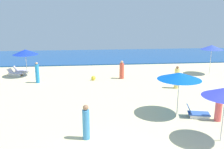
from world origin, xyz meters
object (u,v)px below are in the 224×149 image
Objects in this scene: lounge_chair_0_0 at (197,113)px; beachgoer_0 at (219,108)px; beachgoer_7 at (37,73)px; lounge_chair_5_0 at (15,73)px; beachgoer_3 at (86,123)px; umbrella_5 at (25,52)px; beach_ball_0 at (93,78)px; umbrella_3 at (212,47)px; umbrella_0 at (179,76)px; beachgoer_1 at (177,78)px; beachgoer_2 at (122,70)px; lounge_chair_5_1 at (21,71)px.

beachgoer_0 is at bearing -107.67° from lounge_chair_0_0.
lounge_chair_0_0 is 12.55m from beachgoer_7.
lounge_chair_5_0 is 13.86m from beachgoer_3.
beach_ball_0 is (5.80, -1.93, -1.98)m from umbrella_5.
umbrella_3 is 1.75× the size of lounge_chair_5_0.
beachgoer_0 is 4.09× the size of beach_ball_0.
umbrella_0 is at bearing -9.08° from beachgoer_3.
umbrella_3 is at bearing 138.81° from beachgoer_1.
umbrella_3 reaches higher than beachgoer_2.
lounge_chair_0_0 is 15.16m from umbrella_5.
lounge_chair_0_0 is 16.50m from lounge_chair_5_1.
umbrella_0 is 1.67× the size of lounge_chair_5_1.
beachgoer_1 reaches higher than beach_ball_0.
beach_ball_0 is (-2.43, -0.29, -0.53)m from beachgoer_2.
beach_ball_0 is at bearing 148.10° from beachgoer_7.
umbrella_0 is 1.53× the size of beachgoer_2.
umbrella_5 reaches higher than beachgoer_0.
beachgoer_3 is 10.39m from beachgoer_7.
umbrella_0 is at bearing -43.54° from umbrella_5.
umbrella_3 is 17.59m from lounge_chair_5_1.
lounge_chair_5_1 is at bearing -94.85° from beachgoer_7.
umbrella_0 is at bearing 74.15° from lounge_chair_0_0.
umbrella_0 is 1.48× the size of beachgoer_3.
lounge_chair_5_1 is 0.84× the size of beachgoer_1.
beachgoer_7 is (-9.74, 7.89, 0.56)m from lounge_chair_0_0.
umbrella_3 reaches higher than beachgoer_7.
beachgoer_7 is at bearing -59.91° from umbrella_5.
umbrella_5 is at bearing 136.46° from umbrella_0.
beachgoer_2 is 6.93m from beachgoer_7.
umbrella_0 reaches higher than beachgoer_0.
beachgoer_2 is (-8.25, -0.77, -1.75)m from umbrella_3.
lounge_chair_0_0 is 0.81× the size of beachgoer_3.
beachgoer_7 is at bearing -95.93° from beachgoer_1.
umbrella_3 is 10.97m from beach_ball_0.
umbrella_3 is (5.40, 9.30, 2.22)m from lounge_chair_0_0.
lounge_chair_5_0 is (-17.61, 1.27, -2.24)m from umbrella_3.
beachgoer_7 reaches higher than lounge_chair_5_0.
umbrella_3 is 15.91m from beachgoer_3.
beach_ball_0 is (-6.08, 2.94, -0.59)m from beachgoer_1.
beach_ball_0 is at bearing -122.84° from lounge_chair_5_1.
beachgoer_3 is (5.17, -11.94, -1.40)m from umbrella_5.
umbrella_5 is 1.42× the size of beachgoer_7.
beachgoer_2 is (-3.65, 3.23, -0.06)m from beachgoer_1.
umbrella_3 is 7.17× the size of beach_ball_0.
umbrella_0 reaches higher than beach_ball_0.
umbrella_3 is at bearing -29.59° from beachgoer_0.
beachgoer_0 is 0.98× the size of beachgoer_2.
lounge_chair_5_0 is 9.60m from beachgoer_2.
beachgoer_7 is (-10.55, 2.58, 0.02)m from beachgoer_1.
beach_ball_0 is at bearing 46.44° from lounge_chair_0_0.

